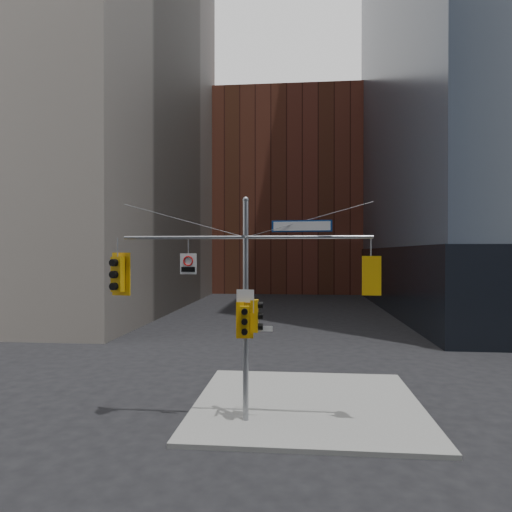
% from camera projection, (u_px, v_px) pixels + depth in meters
% --- Properties ---
extents(ground, '(160.00, 160.00, 0.00)m').
position_uv_depth(ground, '(237.00, 452.00, 12.60)').
color(ground, black).
rests_on(ground, ground).
extents(sidewalk_corner, '(8.00, 8.00, 0.15)m').
position_uv_depth(sidewalk_corner, '(307.00, 404.00, 16.39)').
color(sidewalk_corner, gray).
rests_on(sidewalk_corner, ground).
extents(brick_midrise, '(26.00, 20.00, 28.00)m').
position_uv_depth(brick_midrise, '(288.00, 198.00, 70.24)').
color(brick_midrise, brown).
rests_on(brick_midrise, ground).
extents(signal_assembly, '(8.00, 0.80, 7.30)m').
position_uv_depth(signal_assembly, '(246.00, 287.00, 14.55)').
color(signal_assembly, gray).
rests_on(signal_assembly, ground).
extents(traffic_light_west_arm, '(0.67, 0.62, 1.43)m').
position_uv_depth(traffic_light_west_arm, '(118.00, 274.00, 14.96)').
color(traffic_light_west_arm, '#DDA10B').
rests_on(traffic_light_west_arm, ground).
extents(traffic_light_east_arm, '(0.58, 0.46, 1.22)m').
position_uv_depth(traffic_light_east_arm, '(371.00, 275.00, 14.18)').
color(traffic_light_east_arm, '#DDA10B').
rests_on(traffic_light_east_arm, ground).
extents(traffic_light_pole_side, '(0.39, 0.34, 1.03)m').
position_uv_depth(traffic_light_pole_side, '(256.00, 316.00, 14.53)').
color(traffic_light_pole_side, '#DDA10B').
rests_on(traffic_light_pole_side, ground).
extents(traffic_light_pole_front, '(0.55, 0.46, 1.16)m').
position_uv_depth(traffic_light_pole_front, '(245.00, 321.00, 14.29)').
color(traffic_light_pole_front, '#DDA10B').
rests_on(traffic_light_pole_front, ground).
extents(street_sign_blade, '(1.91, 0.21, 0.37)m').
position_uv_depth(street_sign_blade, '(302.00, 226.00, 14.37)').
color(street_sign_blade, navy).
rests_on(street_sign_blade, ground).
extents(regulatory_sign_arm, '(0.54, 0.07, 0.67)m').
position_uv_depth(regulatory_sign_arm, '(188.00, 263.00, 14.70)').
color(regulatory_sign_arm, silver).
rests_on(regulatory_sign_arm, ground).
extents(regulatory_sign_pole, '(0.57, 0.10, 0.74)m').
position_uv_depth(regulatory_sign_pole, '(245.00, 302.00, 14.44)').
color(regulatory_sign_pole, silver).
rests_on(regulatory_sign_pole, ground).
extents(street_blade_ew, '(0.83, 0.11, 0.17)m').
position_uv_depth(street_blade_ew, '(260.00, 329.00, 14.53)').
color(street_blade_ew, silver).
rests_on(street_blade_ew, ground).
extents(street_blade_ns, '(0.10, 0.67, 0.13)m').
position_uv_depth(street_blade_ns, '(247.00, 331.00, 15.02)').
color(street_blade_ns, '#145926').
rests_on(street_blade_ns, ground).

